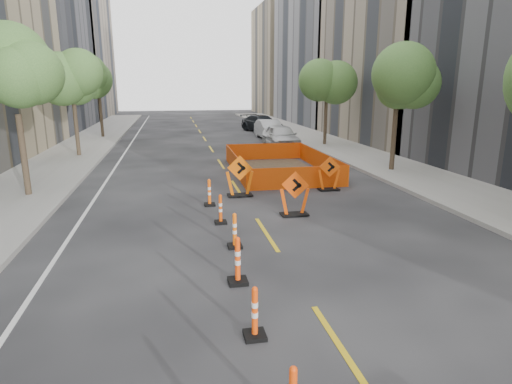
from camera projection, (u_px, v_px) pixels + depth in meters
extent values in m
plane|color=black|center=(307.00, 296.00, 9.16)|extent=(140.00, 140.00, 0.00)
cube|color=gray|center=(29.00, 185.00, 18.88)|extent=(4.00, 90.00, 0.15)
cube|color=gray|center=(402.00, 170.00, 22.25)|extent=(4.00, 90.00, 0.15)
cube|color=#4C4C51|center=(18.00, 57.00, 41.57)|extent=(12.00, 16.00, 14.00)
cube|color=gray|center=(57.00, 41.00, 56.45)|extent=(12.00, 20.00, 20.00)
cube|color=gray|center=(425.00, 50.00, 33.29)|extent=(12.00, 16.00, 14.00)
cube|color=gray|center=(345.00, 34.00, 48.16)|extent=(12.00, 18.00, 20.00)
cube|color=tan|center=(298.00, 61.00, 66.16)|extent=(12.00, 14.00, 16.00)
cylinder|color=#382B1E|center=(24.00, 159.00, 16.72)|extent=(0.24, 0.24, 3.15)
sphere|color=#38652B|center=(14.00, 80.00, 16.00)|extent=(2.80, 2.80, 2.80)
cylinder|color=#382B1E|center=(77.00, 132.00, 26.24)|extent=(0.24, 0.24, 3.15)
sphere|color=#38652B|center=(72.00, 82.00, 25.51)|extent=(2.80, 2.80, 2.80)
cylinder|color=#382B1E|center=(101.00, 119.00, 35.75)|extent=(0.24, 0.24, 3.15)
sphere|color=#38652B|center=(98.00, 83.00, 35.03)|extent=(2.80, 2.80, 2.80)
cylinder|color=#382B1E|center=(393.00, 142.00, 21.77)|extent=(0.24, 0.24, 3.15)
sphere|color=#38652B|center=(398.00, 81.00, 21.05)|extent=(2.80, 2.80, 2.80)
cylinder|color=#382B1E|center=(325.00, 124.00, 31.29)|extent=(0.24, 0.24, 3.15)
sphere|color=#38652B|center=(327.00, 83.00, 30.56)|extent=(2.80, 2.80, 2.80)
imported|color=silver|center=(281.00, 136.00, 30.38)|extent=(2.03, 4.92, 1.67)
imported|color=#B4B6BB|center=(269.00, 129.00, 35.62)|extent=(1.79, 4.78, 1.56)
imported|color=black|center=(262.00, 123.00, 41.11)|extent=(3.91, 5.81, 1.56)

